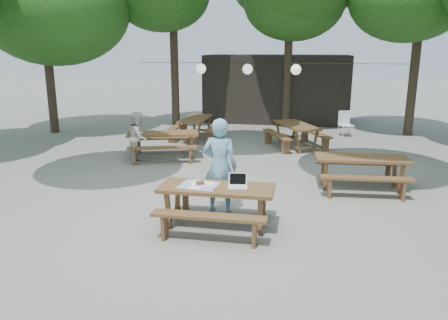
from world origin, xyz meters
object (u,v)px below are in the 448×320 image
Objects in this scene: second_person at (139,137)px; main_picnic_table at (217,206)px; picnic_table_nw at (163,145)px; woman at (220,166)px; plastic_chair at (346,129)px.

main_picnic_table is at bearing -150.42° from second_person.
picnic_table_nw is (-2.51, 4.62, 0.00)m from main_picnic_table.
main_picnic_table is 0.88× the size of picnic_table_nw.
second_person is at bearing -44.04° from woman.
plastic_chair is (2.99, 8.18, -0.66)m from woman.
second_person is (-2.94, 3.33, -0.21)m from woman.
picnic_table_nw is 1.60× the size of second_person.
plastic_chair is at bearing 71.92° from main_picnic_table.
main_picnic_table is 2.22× the size of plastic_chair.
picnic_table_nw is 1.23× the size of woman.
plastic_chair is (5.42, 4.27, -0.13)m from picnic_table_nw.
main_picnic_table is 5.26m from picnic_table_nw.
woman is at bearing -74.16° from picnic_table_nw.
plastic_chair reaches higher than main_picnic_table.
picnic_table_nw is 0.83m from second_person.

